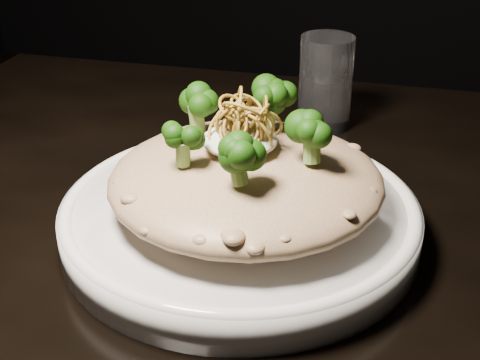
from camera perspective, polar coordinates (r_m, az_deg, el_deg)
name	(u,v)px	position (r m, az deg, el deg)	size (l,w,h in m)	color
table	(331,308)	(0.65, 7.77, -10.75)	(1.10, 0.80, 0.75)	black
plate	(240,219)	(0.58, 0.00, -3.37)	(0.31, 0.31, 0.03)	white
risotto	(246,180)	(0.56, 0.52, 0.03)	(0.23, 0.23, 0.05)	brown
broccoli	(241,119)	(0.54, 0.05, 5.22)	(0.15, 0.15, 0.06)	black
cheese	(240,140)	(0.55, -0.03, 3.43)	(0.06, 0.06, 0.02)	silver
shallots	(246,111)	(0.54, 0.53, 5.92)	(0.05, 0.05, 0.03)	brown
drinking_glass	(325,83)	(0.79, 7.30, 8.23)	(0.06, 0.06, 0.11)	white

